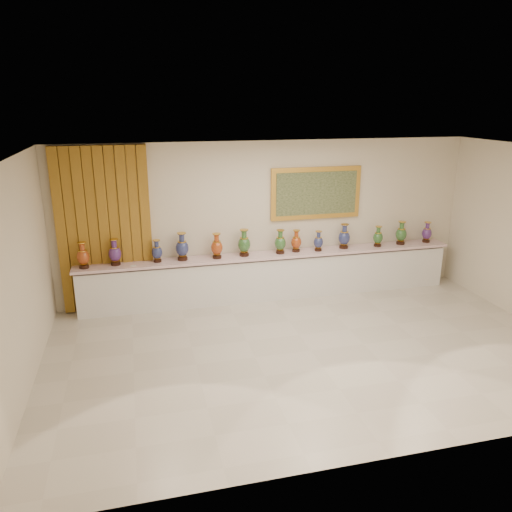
# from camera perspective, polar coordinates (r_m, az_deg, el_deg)

# --- Properties ---
(ground) EXTENTS (8.00, 8.00, 0.00)m
(ground) POSITION_cam_1_polar(r_m,az_deg,el_deg) (7.89, 6.29, -10.70)
(ground) COLOR beige
(ground) RESTS_ON ground
(room) EXTENTS (8.00, 8.00, 8.00)m
(room) POSITION_cam_1_polar(r_m,az_deg,el_deg) (9.20, -13.00, 3.60)
(room) COLOR beige
(room) RESTS_ON ground
(counter) EXTENTS (7.28, 0.48, 0.90)m
(counter) POSITION_cam_1_polar(r_m,az_deg,el_deg) (9.69, 1.78, -2.32)
(counter) COLOR white
(counter) RESTS_ON ground
(vase_0) EXTENTS (0.23, 0.23, 0.47)m
(vase_0) POSITION_cam_1_polar(r_m,az_deg,el_deg) (9.14, -19.16, -0.06)
(vase_0) COLOR black
(vase_0) RESTS_ON counter
(vase_1) EXTENTS (0.29, 0.29, 0.48)m
(vase_1) POSITION_cam_1_polar(r_m,az_deg,el_deg) (9.15, -15.82, 0.29)
(vase_1) COLOR black
(vase_1) RESTS_ON counter
(vase_2) EXTENTS (0.23, 0.23, 0.41)m
(vase_2) POSITION_cam_1_polar(r_m,az_deg,el_deg) (9.16, -11.25, 0.44)
(vase_2) COLOR black
(vase_2) RESTS_ON counter
(vase_3) EXTENTS (0.31, 0.31, 0.51)m
(vase_3) POSITION_cam_1_polar(r_m,az_deg,el_deg) (9.18, -8.44, 0.93)
(vase_3) COLOR black
(vase_3) RESTS_ON counter
(vase_4) EXTENTS (0.23, 0.23, 0.47)m
(vase_4) POSITION_cam_1_polar(r_m,az_deg,el_deg) (9.22, -4.51, 1.02)
(vase_4) COLOR black
(vase_4) RESTS_ON counter
(vase_5) EXTENTS (0.27, 0.27, 0.51)m
(vase_5) POSITION_cam_1_polar(r_m,az_deg,el_deg) (9.33, -1.37, 1.37)
(vase_5) COLOR black
(vase_5) RESTS_ON counter
(vase_6) EXTENTS (0.25, 0.25, 0.46)m
(vase_6) POSITION_cam_1_polar(r_m,az_deg,el_deg) (9.49, 2.79, 1.51)
(vase_6) COLOR black
(vase_6) RESTS_ON counter
(vase_7) EXTENTS (0.24, 0.24, 0.43)m
(vase_7) POSITION_cam_1_polar(r_m,az_deg,el_deg) (9.64, 4.62, 1.61)
(vase_7) COLOR black
(vase_7) RESTS_ON counter
(vase_8) EXTENTS (0.23, 0.23, 0.39)m
(vase_8) POSITION_cam_1_polar(r_m,az_deg,el_deg) (9.74, 7.14, 1.61)
(vase_8) COLOR black
(vase_8) RESTS_ON counter
(vase_9) EXTENTS (0.25, 0.25, 0.49)m
(vase_9) POSITION_cam_1_polar(r_m,az_deg,el_deg) (9.97, 10.04, 2.11)
(vase_9) COLOR black
(vase_9) RESTS_ON counter
(vase_10) EXTENTS (0.20, 0.20, 0.41)m
(vase_10) POSITION_cam_1_polar(r_m,az_deg,el_deg) (10.25, 13.77, 2.08)
(vase_10) COLOR black
(vase_10) RESTS_ON counter
(vase_11) EXTENTS (0.27, 0.27, 0.47)m
(vase_11) POSITION_cam_1_polar(r_m,az_deg,el_deg) (10.52, 16.26, 2.43)
(vase_11) COLOR black
(vase_11) RESTS_ON counter
(vase_12) EXTENTS (0.21, 0.21, 0.42)m
(vase_12) POSITION_cam_1_polar(r_m,az_deg,el_deg) (10.84, 18.94, 2.49)
(vase_12) COLOR black
(vase_12) RESTS_ON counter
(label_card) EXTENTS (0.10, 0.06, 0.00)m
(label_card) POSITION_cam_1_polar(r_m,az_deg,el_deg) (9.08, -13.84, -1.09)
(label_card) COLOR white
(label_card) RESTS_ON counter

